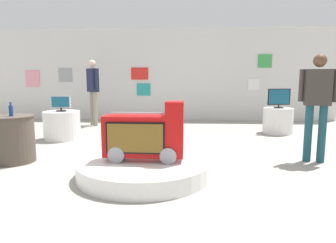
% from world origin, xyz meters
% --- Properties ---
extents(ground_plane, '(30.00, 30.00, 0.00)m').
position_xyz_m(ground_plane, '(0.00, 0.00, 0.00)').
color(ground_plane, '#9E998E').
extents(back_wall_display, '(11.07, 0.13, 2.87)m').
position_xyz_m(back_wall_display, '(-0.01, 5.18, 1.43)').
color(back_wall_display, silver).
rests_on(back_wall_display, ground).
extents(main_display_pedestal, '(1.79, 1.79, 0.22)m').
position_xyz_m(main_display_pedestal, '(0.32, -0.53, 0.11)').
color(main_display_pedestal, silver).
rests_on(main_display_pedestal, ground).
extents(novelty_firetruck_tv, '(1.07, 0.37, 0.81)m').
position_xyz_m(novelty_firetruck_tv, '(0.34, -0.53, 0.55)').
color(novelty_firetruck_tv, gray).
rests_on(novelty_firetruck_tv, main_display_pedestal).
extents(display_pedestal_left_rear, '(0.78, 0.78, 0.61)m').
position_xyz_m(display_pedestal_left_rear, '(-1.82, 1.90, 0.31)').
color(display_pedestal_left_rear, silver).
rests_on(display_pedestal_left_rear, ground).
extents(tv_on_left_rear, '(0.42, 0.22, 0.33)m').
position_xyz_m(tv_on_left_rear, '(-1.82, 1.90, 0.79)').
color(tv_on_left_rear, black).
rests_on(tv_on_left_rear, display_pedestal_left_rear).
extents(display_pedestal_center_rear, '(0.70, 0.70, 0.61)m').
position_xyz_m(display_pedestal_center_rear, '(3.11, 2.91, 0.31)').
color(display_pedestal_center_rear, silver).
rests_on(display_pedestal_center_rear, ground).
extents(tv_on_center_rear, '(0.57, 0.22, 0.46)m').
position_xyz_m(tv_on_center_rear, '(3.11, 2.91, 0.86)').
color(tv_on_center_rear, black).
rests_on(tv_on_center_rear, display_pedestal_center_rear).
extents(side_table_round, '(0.68, 0.68, 0.74)m').
position_xyz_m(side_table_round, '(-1.85, 0.06, 0.38)').
color(side_table_round, '#4C4238').
rests_on(side_table_round, ground).
extents(bottle_on_side_table, '(0.06, 0.06, 0.22)m').
position_xyz_m(bottle_on_side_table, '(-1.82, 0.02, 0.83)').
color(bottle_on_side_table, navy).
rests_on(bottle_on_side_table, side_table_round).
extents(shopper_browsing_near_truck, '(0.54, 0.29, 1.70)m').
position_xyz_m(shopper_browsing_near_truck, '(2.93, 0.36, 1.00)').
color(shopper_browsing_near_truck, '#194751').
rests_on(shopper_browsing_near_truck, ground).
extents(shopper_browsing_rear, '(0.40, 0.44, 1.82)m').
position_xyz_m(shopper_browsing_rear, '(-1.71, 3.87, 1.07)').
color(shopper_browsing_rear, gray).
rests_on(shopper_browsing_rear, ground).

